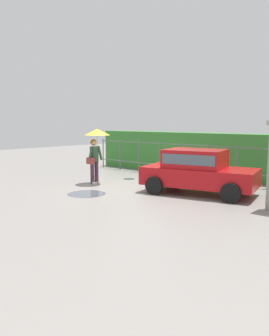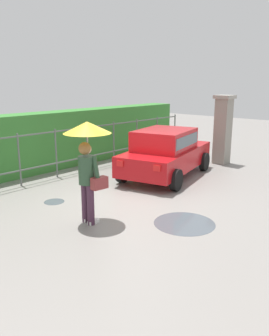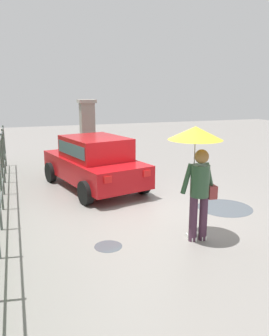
{
  "view_description": "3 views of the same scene",
  "coord_description": "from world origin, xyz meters",
  "views": [
    {
      "loc": [
        8.17,
        -9.34,
        2.39
      ],
      "look_at": [
        -0.08,
        -0.21,
        0.74
      ],
      "focal_mm": 37.08,
      "sensor_mm": 36.0,
      "label": 1
    },
    {
      "loc": [
        -6.41,
        -5.76,
        2.91
      ],
      "look_at": [
        0.2,
        0.14,
        0.69
      ],
      "focal_mm": 37.42,
      "sensor_mm": 36.0,
      "label": 2
    },
    {
      "loc": [
        -6.97,
        2.58,
        2.73
      ],
      "look_at": [
        0.39,
        -0.07,
        0.91
      ],
      "focal_mm": 35.64,
      "sensor_mm": 36.0,
      "label": 3
    }
  ],
  "objects": [
    {
      "name": "puddle_far",
      "position": [
        -1.64,
        1.16,
        0.0
      ],
      "size": [
        0.5,
        0.5,
        0.0
      ],
      "primitive_type": "cylinder",
      "color": "#4C545B",
      "rests_on": "ground"
    },
    {
      "name": "ground_plane",
      "position": [
        0.0,
        0.0,
        0.0
      ],
      "size": [
        40.0,
        40.0,
        0.0
      ],
      "primitive_type": "plane",
      "color": "gray"
    },
    {
      "name": "fence_section",
      "position": [
        0.41,
        2.98,
        0.83
      ],
      "size": [
        11.23,
        0.05,
        1.5
      ],
      "color": "#59605B",
      "rests_on": "ground"
    },
    {
      "name": "car",
      "position": [
        2.08,
        0.54,
        0.8
      ],
      "size": [
        3.98,
        2.52,
        1.48
      ],
      "rotation": [
        0.0,
        0.0,
        0.23
      ],
      "color": "#B71116",
      "rests_on": "ground"
    },
    {
      "name": "pedestrian",
      "position": [
        -1.88,
        -0.44,
        1.59
      ],
      "size": [
        0.98,
        0.98,
        2.12
      ],
      "rotation": [
        0.0,
        0.0,
        -0.11
      ],
      "color": "#47283D",
      "rests_on": "ground"
    },
    {
      "name": "hedge_row",
      "position": [
        0.41,
        4.08,
        0.95
      ],
      "size": [
        12.18,
        0.9,
        1.9
      ],
      "primitive_type": "cube",
      "color": "#387F33",
      "rests_on": "ground"
    },
    {
      "name": "puddle_near",
      "position": [
        -0.62,
        -1.99,
        0.0
      ],
      "size": [
        1.29,
        1.29,
        0.0
      ],
      "primitive_type": "cylinder",
      "color": "#4C545B",
      "rests_on": "ground"
    }
  ]
}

